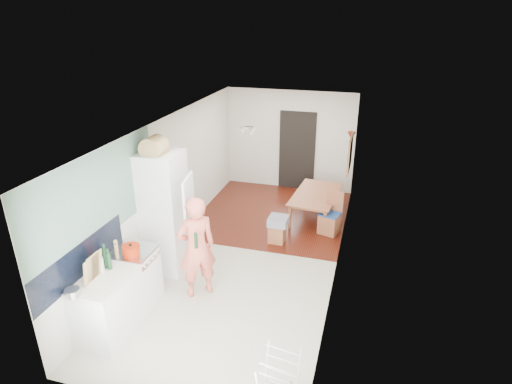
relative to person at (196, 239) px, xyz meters
The scene contains 32 objects.
room_shell 1.44m from the person, 71.06° to the left, with size 3.20×7.00×2.50m, color silver, non-canonical shape.
floor 1.73m from the person, 71.06° to the left, with size 3.20×7.00×0.01m, color beige.
wood_floor_overlay 3.37m from the person, 81.80° to the left, with size 3.20×3.30×0.01m, color #551D0C.
sage_wall_panel 1.56m from the person, 149.66° to the right, with size 0.02×3.00×1.30m, color gray.
tile_splashback 1.66m from the person, 132.89° to the right, with size 0.02×1.90×0.50m, color black.
doorway_recess 4.86m from the person, 82.21° to the left, with size 0.90×0.04×2.00m, color black.
base_cabinet 1.58m from the person, 124.75° to the right, with size 0.60×0.90×0.86m, color white.
worktop 1.48m from the person, 124.75° to the right, with size 0.62×0.92×0.06m, color beige.
range_cooker 1.11m from the person, 151.22° to the right, with size 0.60×0.60×0.88m, color white.
cooker_top 0.96m from the person, 151.22° to the right, with size 0.60×0.60×0.04m, color #B2B2B4.
fridge_housing 0.99m from the person, 145.46° to the left, with size 0.66×0.66×2.15m, color white.
fridge_door 0.64m from the person, 127.88° to the left, with size 0.56×0.04×0.70m, color white.
fridge_interior 0.93m from the person, 131.90° to the left, with size 0.02×0.52×0.66m, color white.
pinboard 3.87m from the person, 57.80° to the left, with size 0.03×0.90×0.70m, color tan.
pinboard_frame 3.86m from the person, 57.99° to the left, with size 0.01×0.94×0.74m, color #A75E3C.
wall_sconce 4.44m from the person, 62.79° to the left, with size 0.18×0.18×0.16m, color maroon.
person is the anchor object (origin of this frame).
dining_table 3.65m from the person, 66.56° to the left, with size 1.37×0.76×0.48m, color #A75E3C.
dining_chair 3.22m from the person, 55.81° to the left, with size 0.38×0.38×0.89m, color #A75E3C, non-canonical shape.
stool 2.29m from the person, 67.05° to the left, with size 0.30×0.30×0.39m, color #A75E3C, non-canonical shape.
grey_drape 2.19m from the person, 66.21° to the left, with size 0.37×0.37×0.17m, color gray.
drying_rack 2.58m from the person, 46.11° to the right, with size 0.40×0.36×0.77m, color white, non-canonical shape.
bread_bin 1.59m from the person, 150.14° to the left, with size 0.38×0.36×0.20m, color tan, non-canonical shape.
red_casserole 0.97m from the person, 144.17° to the right, with size 0.26×0.26×0.15m, color red.
steel_pan 1.91m from the person, 120.75° to the right, with size 0.19×0.19×0.09m, color #B2B2B4.
held_bottle 0.22m from the person, 65.31° to the right, with size 0.05×0.05×0.25m, color #163B1F.
bottle_a 1.35m from the person, 134.32° to the right, with size 0.07×0.07×0.29m, color #163B1F.
bottle_b 1.31m from the person, 131.59° to the right, with size 0.06×0.06×0.26m, color #163B1F.
bottle_c 1.43m from the person, 131.53° to the right, with size 0.09×0.09×0.22m, color silver.
pepper_mill_front 1.32m from the person, 136.06° to the right, with size 0.05×0.05×0.20m, color tan.
pepper_mill_back 1.17m from the person, 144.33° to the right, with size 0.06×0.06×0.22m, color tan.
chopping_boards 1.57m from the person, 125.88° to the right, with size 0.04×0.28×0.39m, color tan, non-canonical shape.
Camera 1 is at (2.00, -6.63, 4.23)m, focal length 30.00 mm.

